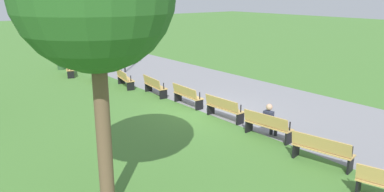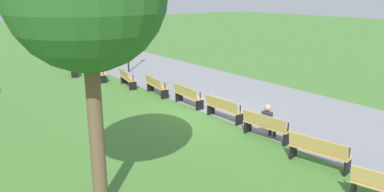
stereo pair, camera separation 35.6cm
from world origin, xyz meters
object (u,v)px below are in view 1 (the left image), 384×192
Objects in this scene: bench_3 at (154,86)px; trash_bin at (61,62)px; bench_0 at (69,68)px; bench_1 at (96,72)px; bench_5 at (224,108)px; person_seated at (270,119)px; bench_2 at (124,78)px; bench_7 at (322,150)px; lamp_post at (123,24)px; bench_4 at (187,95)px; bench_6 at (267,125)px.

bench_3 is 9.04m from trash_bin.
trash_bin reaches higher than bench_0.
bench_3 is (6.81, 1.59, 0.00)m from bench_0.
bench_1 and bench_5 have the same top height.
trash_bin reaches higher than bench_1.
bench_5 is 2.31m from person_seated.
bench_0 is at bearing -153.70° from bench_2.
bench_7 is at bearing -8.76° from bench_5.
lamp_post is (-1.09, 2.37, 2.48)m from bench_1.
bench_0 is 1.93× the size of trash_bin.
bench_3 and bench_7 have the same top height.
bench_1 is at bearing -169.05° from bench_4.
lamp_post is 4.97m from trash_bin.
lamp_post reaches higher than bench_5.
person_seated is at bearing 26.92° from bench_0.
bench_3 is 1.91× the size of trash_bin.
bench_5 is 0.40× the size of lamp_post.
lamp_post reaches higher than bench_3.
bench_2 is 4.57m from lamp_post.
bench_1 is 4.39m from trash_bin.
bench_4 is at bearing 164.64° from bench_7.
bench_3 is 1.02× the size of bench_4.
bench_1 is at bearing -155.89° from bench_2.
bench_5 is (4.66, 0.18, 0.00)m from bench_3.
person_seated reaches higher than bench_5.
trash_bin is (-3.28, -2.79, -2.49)m from lamp_post.
bench_6 is at bearing -6.57° from bench_5.
bench_3 is 0.41× the size of lamp_post.
trash_bin is at bearing -170.34° from bench_4.
bench_7 is (13.88, 0.53, 0.00)m from bench_1.
bench_2 is 1.93× the size of trash_bin.
lamp_post is at bearing 40.39° from trash_bin.
bench_2 is at bearing 169.01° from bench_7.
bench_6 is 1.91× the size of trash_bin.
person_seated is at bearing 14.04° from bench_2.
bench_2 is (4.50, 1.23, 0.00)m from bench_0.
bench_2 is at bearing -177.82° from bench_5.
bench_3 is at bearing -173.43° from bench_4.
person_seated is (6.97, 0.14, 0.17)m from bench_3.
bench_5 is at bearing 8.78° from bench_3.
bench_1 is at bearing 37.28° from bench_0.
bench_1 is 1.48× the size of person_seated.
bench_7 is at bearing 24.15° from bench_0.
person_seated is at bearing 157.00° from bench_7.
lamp_post is at bearing 130.09° from bench_1.
lamp_post reaches higher than person_seated.
trash_bin is at bearing -160.92° from bench_2.
bench_4 is (6.91, 1.06, 0.00)m from bench_1.
bench_5 is at bearing 169.03° from bench_6.
bench_0 and bench_7 have the same top height.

